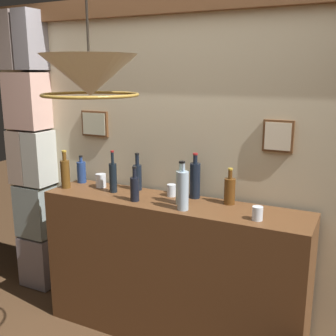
{
  "coord_description": "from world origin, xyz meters",
  "views": [
    {
      "loc": [
        1.18,
        -1.61,
        1.92
      ],
      "look_at": [
        0.0,
        0.76,
        1.3
      ],
      "focal_mm": 43.65,
      "sensor_mm": 36.0,
      "label": 1
    }
  ],
  "objects": [
    {
      "name": "panelled_rear_partition",
      "position": [
        -0.0,
        1.1,
        1.31
      ],
      "size": [
        3.63,
        0.15,
        2.46
      ],
      "color": "beige",
      "rests_on": "ground"
    },
    {
      "name": "stone_pillar",
      "position": [
        -1.4,
        0.97,
        1.21
      ],
      "size": [
        0.36,
        0.29,
        2.39
      ],
      "color": "gray",
      "rests_on": "ground"
    },
    {
      "name": "bar_shelf_unit",
      "position": [
        0.0,
        0.81,
        0.52
      ],
      "size": [
        1.91,
        0.42,
        1.05
      ],
      "primitive_type": "cube",
      "color": "brown",
      "rests_on": "ground"
    },
    {
      "name": "liquor_bottle_brandy",
      "position": [
        -0.23,
        0.71,
        1.14
      ],
      "size": [
        0.06,
        0.06,
        0.25
      ],
      "color": "black",
      "rests_on": "bar_shelf_unit"
    },
    {
      "name": "liquor_bottle_vodka",
      "position": [
        0.11,
        0.96,
        1.18
      ],
      "size": [
        0.08,
        0.08,
        0.33
      ],
      "color": "black",
      "rests_on": "bar_shelf_unit"
    },
    {
      "name": "liquor_bottle_tequila",
      "position": [
        0.37,
        0.94,
        1.14
      ],
      "size": [
        0.08,
        0.08,
        0.25
      ],
      "color": "#593312",
      "rests_on": "bar_shelf_unit"
    },
    {
      "name": "liquor_bottle_vermouth",
      "position": [
        -0.87,
        0.94,
        1.13
      ],
      "size": [
        0.07,
        0.07,
        0.22
      ],
      "color": "navy",
      "rests_on": "bar_shelf_unit"
    },
    {
      "name": "liquor_bottle_whiskey",
      "position": [
        -0.36,
        0.95,
        1.16
      ],
      "size": [
        0.07,
        0.07,
        0.28
      ],
      "color": "black",
      "rests_on": "bar_shelf_unit"
    },
    {
      "name": "liquor_bottle_scotch",
      "position": [
        0.14,
        0.69,
        1.18
      ],
      "size": [
        0.07,
        0.07,
        0.32
      ],
      "color": "#A1B9CC",
      "rests_on": "bar_shelf_unit"
    },
    {
      "name": "liquor_bottle_bourbon",
      "position": [
        -0.49,
        0.82,
        1.16
      ],
      "size": [
        0.06,
        0.06,
        0.32
      ],
      "color": "black",
      "rests_on": "bar_shelf_unit"
    },
    {
      "name": "liquor_bottle_gin",
      "position": [
        0.08,
        0.79,
        1.17
      ],
      "size": [
        0.08,
        0.08,
        0.3
      ],
      "color": "#A4C3BD",
      "rests_on": "bar_shelf_unit"
    },
    {
      "name": "liquor_bottle_mezcal",
      "position": [
        -0.88,
        0.76,
        1.16
      ],
      "size": [
        0.07,
        0.07,
        0.29
      ],
      "color": "#5B3A14",
      "rests_on": "bar_shelf_unit"
    },
    {
      "name": "glass_tumbler_rocks",
      "position": [
        -0.65,
        0.89,
        1.1
      ],
      "size": [
        0.08,
        0.08,
        0.11
      ],
      "color": "silver",
      "rests_on": "bar_shelf_unit"
    },
    {
      "name": "glass_tumbler_highball",
      "position": [
        0.62,
        0.72,
        1.09
      ],
      "size": [
        0.07,
        0.07,
        0.09
      ],
      "color": "silver",
      "rests_on": "bar_shelf_unit"
    },
    {
      "name": "glass_tumbler_shot",
      "position": [
        -0.05,
        0.92,
        1.09
      ],
      "size": [
        0.06,
        0.06,
        0.09
      ],
      "color": "silver",
      "rests_on": "bar_shelf_unit"
    },
    {
      "name": "pendant_lamp",
      "position": [
        -0.06,
        0.03,
        1.9
      ],
      "size": [
        0.48,
        0.48,
        0.58
      ],
      "color": "#EFE5C6"
    }
  ]
}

